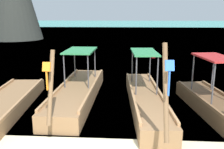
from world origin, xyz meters
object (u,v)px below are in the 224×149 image
longtail_boat_red_ribbon (7,104)px  mooring_buoy_near (153,56)px  longtail_boat_orange_ribbon (78,92)px  longtail_boat_blue_ribbon (146,99)px  longtail_boat_green_ribbon (220,109)px

longtail_boat_red_ribbon → mooring_buoy_near: size_ratio=10.19×
longtail_boat_red_ribbon → longtail_boat_orange_ribbon: 2.66m
longtail_boat_orange_ribbon → longtail_boat_blue_ribbon: longtail_boat_blue_ribbon is taller
longtail_boat_red_ribbon → longtail_boat_green_ribbon: longtail_boat_green_ribbon is taller
longtail_boat_blue_ribbon → mooring_buoy_near: (1.24, 10.26, -0.07)m
longtail_boat_blue_ribbon → longtail_boat_green_ribbon: longtail_boat_green_ribbon is taller
longtail_boat_blue_ribbon → mooring_buoy_near: size_ratio=12.02×
longtail_boat_orange_ribbon → longtail_boat_blue_ribbon: 2.77m
longtail_boat_orange_ribbon → mooring_buoy_near: (3.94, 9.64, -0.07)m
longtail_boat_orange_ribbon → longtail_boat_green_ribbon: size_ratio=1.09×
longtail_boat_blue_ribbon → mooring_buoy_near: bearing=83.1°
longtail_boat_green_ribbon → longtail_boat_orange_ribbon: bearing=164.1°
longtail_boat_red_ribbon → mooring_buoy_near: 12.53m
mooring_buoy_near → longtail_boat_blue_ribbon: bearing=-96.9°
longtail_boat_red_ribbon → mooring_buoy_near: bearing=59.7°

